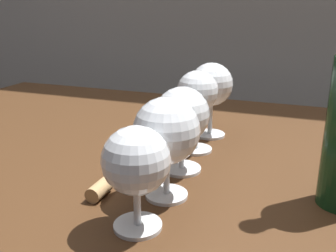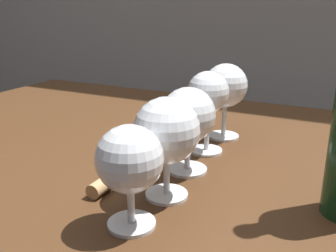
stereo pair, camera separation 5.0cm
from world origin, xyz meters
name	(u,v)px [view 1 (the left image)]	position (x,y,z in m)	size (l,w,h in m)	color
dining_table	(201,193)	(0.00, 0.00, 0.66)	(1.50, 0.80, 0.76)	#472B16
wine_glass_white	(136,162)	(-0.01, -0.28, 0.84)	(0.08, 0.08, 0.13)	white
wine_glass_pinot	(168,132)	(0.00, -0.19, 0.85)	(0.09, 0.09, 0.14)	white
wine_glass_rose	(182,116)	(-0.01, -0.10, 0.85)	(0.09, 0.09, 0.14)	white
wine_glass_merlot	(197,94)	(-0.01, -0.01, 0.86)	(0.07, 0.07, 0.15)	white
wine_glass_amber	(211,86)	(-0.01, 0.08, 0.86)	(0.09, 0.09, 0.15)	white
cork	(99,190)	(-0.09, -0.23, 0.77)	(0.02, 0.02, 0.04)	tan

